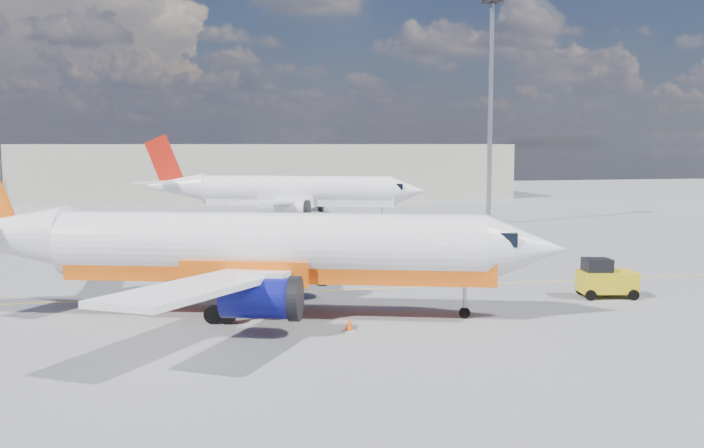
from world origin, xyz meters
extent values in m
plane|color=slate|center=(0.00, 0.00, 0.00)|extent=(240.00, 240.00, 0.00)
cube|color=yellow|center=(0.00, 3.00, 0.01)|extent=(70.00, 0.15, 0.01)
cube|color=beige|center=(5.00, 75.00, 4.00)|extent=(70.00, 14.00, 8.00)
cylinder|color=white|center=(-4.33, -2.22, 3.31)|extent=(20.19, 9.42, 3.13)
cone|color=white|center=(7.01, -6.04, 3.31)|extent=(4.49, 4.14, 3.13)
cone|color=white|center=(-16.97, 2.03, 3.64)|extent=(7.05, 4.87, 2.97)
cube|color=black|center=(5.79, -5.63, 3.82)|extent=(2.16, 2.51, 0.64)
cube|color=#E65A0E|center=(-3.89, -2.37, 2.25)|extent=(20.01, 8.90, 1.10)
cube|color=white|center=(-3.58, 4.32, 2.48)|extent=(3.82, 11.24, 0.74)
cube|color=white|center=(-7.69, -7.89, 2.48)|extent=(8.43, 10.89, 0.74)
cylinder|color=navy|center=(-2.57, 1.55, 1.61)|extent=(3.70, 2.71, 1.75)
cylinder|color=navy|center=(-5.21, -6.30, 1.61)|extent=(3.70, 2.71, 1.75)
cylinder|color=black|center=(-1.17, 1.08, 1.61)|extent=(1.05, 1.98, 1.93)
cylinder|color=black|center=(-3.82, -6.77, 1.61)|extent=(1.05, 1.98, 1.93)
cube|color=white|center=(-17.34, 5.26, 4.23)|extent=(2.07, 4.62, 0.17)
cylinder|color=#97969E|center=(4.39, -5.16, 1.15)|extent=(0.21, 0.21, 1.93)
cylinder|color=black|center=(4.39, -5.16, 0.26)|extent=(0.56, 0.37, 0.52)
cylinder|color=black|center=(-5.37, 0.46, 0.41)|extent=(0.90, 0.60, 0.83)
cylinder|color=black|center=(-6.78, -3.73, 0.41)|extent=(0.90, 0.60, 0.83)
cylinder|color=white|center=(3.79, 42.15, 3.24)|extent=(19.62, 9.74, 3.06)
cone|color=white|center=(14.75, 38.09, 3.24)|extent=(4.44, 4.12, 3.06)
cone|color=white|center=(-8.44, 46.68, 3.55)|extent=(6.91, 4.91, 2.91)
cube|color=black|center=(13.57, 38.53, 3.73)|extent=(2.15, 2.47, 0.63)
cube|color=white|center=(4.21, 41.99, 2.20)|extent=(19.43, 9.23, 1.08)
cube|color=white|center=(4.71, 48.52, 2.43)|extent=(4.05, 11.05, 0.72)
cube|color=white|center=(0.34, 36.71, 2.43)|extent=(8.46, 10.54, 0.72)
cylinder|color=white|center=(5.62, 45.79, 1.57)|extent=(3.63, 2.73, 1.71)
cylinder|color=white|center=(2.81, 38.20, 1.57)|extent=(3.63, 2.73, 1.71)
cylinder|color=black|center=(6.97, 45.29, 1.57)|extent=(1.08, 1.93, 1.89)
cylinder|color=black|center=(4.15, 37.70, 1.57)|extent=(1.08, 1.93, 1.89)
cube|color=red|center=(-9.71, 47.15, 6.30)|extent=(4.05, 1.72, 5.61)
cube|color=white|center=(-8.71, 49.85, 4.14)|extent=(2.16, 4.57, 0.16)
cube|color=white|center=(-10.71, 44.45, 4.14)|extent=(4.34, 4.76, 0.16)
cylinder|color=#97969E|center=(12.22, 39.03, 1.12)|extent=(0.21, 0.21, 1.89)
cylinder|color=black|center=(12.22, 39.03, 0.25)|extent=(0.55, 0.38, 0.50)
cylinder|color=black|center=(2.85, 44.80, 0.40)|extent=(0.88, 0.60, 0.81)
cylinder|color=black|center=(1.35, 40.75, 0.40)|extent=(0.88, 0.60, 0.81)
cylinder|color=black|center=(12.59, -1.13, 0.28)|extent=(0.59, 0.33, 0.56)
cylinder|color=black|center=(12.29, -2.67, 0.28)|extent=(0.59, 0.33, 0.56)
cylinder|color=black|center=(14.79, -1.56, 0.28)|extent=(0.59, 0.33, 0.56)
cylinder|color=black|center=(14.49, -3.11, 0.28)|extent=(0.59, 0.33, 0.56)
cube|color=gold|center=(13.54, -2.12, 0.84)|extent=(3.17, 2.11, 1.12)
cube|color=black|center=(12.99, -2.01, 1.74)|extent=(1.58, 1.58, 0.67)
cube|color=white|center=(-1.41, -6.46, 0.02)|extent=(0.44, 0.44, 0.04)
cone|color=#E54809|center=(-1.41, -6.46, 0.33)|extent=(0.37, 0.37, 0.57)
cylinder|color=#97969E|center=(22.08, 34.46, 10.89)|extent=(0.48, 0.48, 21.78)
cube|color=black|center=(22.08, 34.46, 22.10)|extent=(1.63, 1.63, 0.54)
camera|label=1|loc=(-8.66, -38.98, 8.12)|focal=40.00mm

